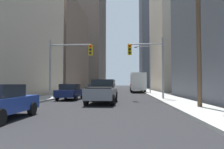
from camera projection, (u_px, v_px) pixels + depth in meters
sidewalk_left at (93, 90)px, 52.40m from camera, size 2.65×160.00×0.15m
sidewalk_right at (144, 90)px, 51.53m from camera, size 2.65×160.00×0.15m
city_bus at (137, 82)px, 40.38m from camera, size 2.67×11.51×3.40m
pickup_truck_grey at (102, 91)px, 17.05m from camera, size 2.20×5.43×1.90m
sedan_navy at (70, 92)px, 20.72m from camera, size 1.95×4.26×1.52m
sedan_black at (109, 90)px, 25.27m from camera, size 1.95×4.21×1.52m
sedan_silver at (94, 89)px, 34.81m from camera, size 1.95×4.25×1.52m
sedan_white at (107, 87)px, 57.53m from camera, size 1.95×4.23×1.52m
traffic_signal_near_left at (69, 58)px, 21.14m from camera, size 4.34×0.44×6.00m
traffic_signal_near_right at (148, 58)px, 20.60m from camera, size 3.44×0.44×6.00m
utility_pole_right at (199, 30)px, 13.22m from camera, size 2.20×0.28×9.15m
street_lamp_right at (147, 64)px, 32.79m from camera, size 2.54×0.32×7.50m
building_left_mid_office at (31, 48)px, 49.13m from camera, size 22.96×21.82×19.36m
building_left_far_tower at (75, 17)px, 93.92m from camera, size 24.44×27.28×61.85m
building_right_mid_block at (189, 22)px, 49.12m from camera, size 15.84×21.76×31.45m
building_right_far_highrise at (160, 6)px, 94.10m from camera, size 16.96×20.46×71.24m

